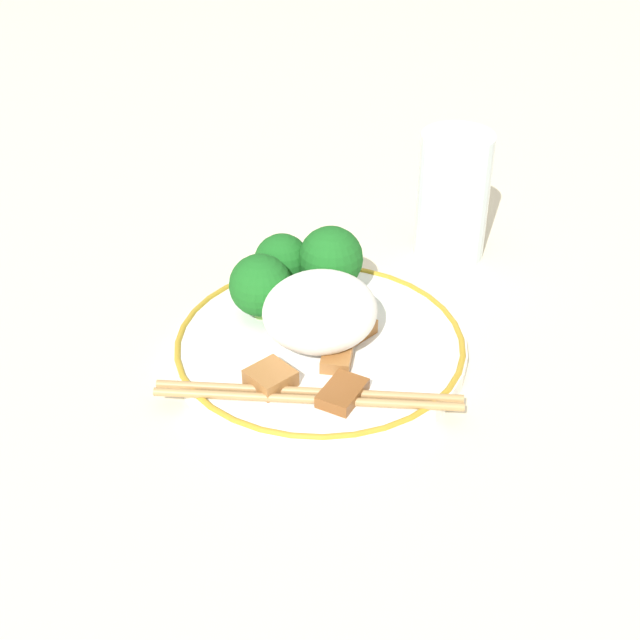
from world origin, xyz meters
TOP-DOWN VIEW (x-y plane):
  - ground_plane at (0.00, 0.00)m, footprint 3.00×3.00m
  - plate at (0.00, 0.00)m, footprint 0.23×0.23m
  - rice_mound at (-0.00, -0.00)m, footprint 0.09×0.08m
  - broccoli_back_left at (0.03, 0.05)m, footprint 0.05×0.05m
  - broccoli_back_center at (0.00, 0.08)m, footprint 0.05×0.05m
  - broccoli_back_right at (-0.03, 0.05)m, footprint 0.05×0.05m
  - meat_near_front at (0.03, 0.00)m, footprint 0.04×0.04m
  - meat_near_left at (-0.00, -0.03)m, footprint 0.03×0.04m
  - meat_near_right at (-0.05, -0.03)m, footprint 0.04×0.04m
  - meat_near_back at (-0.01, -0.07)m, footprint 0.05×0.04m
  - chopsticks at (-0.04, -0.06)m, footprint 0.20×0.12m
  - drinking_glass at (0.17, 0.10)m, footprint 0.06×0.06m

SIDE VIEW (x-z plane):
  - ground_plane at x=0.00m, z-range 0.00..0.00m
  - plate at x=0.00m, z-range 0.00..0.02m
  - chopsticks at x=-0.04m, z-range 0.01..0.02m
  - meat_near_back at x=-0.01m, z-range 0.01..0.02m
  - meat_near_left at x=0.00m, z-range 0.01..0.02m
  - meat_near_front at x=0.03m, z-range 0.01..0.03m
  - meat_near_right at x=-0.05m, z-range 0.01..0.03m
  - rice_mound at x=0.00m, z-range 0.01..0.07m
  - broccoli_back_center at x=0.00m, z-range 0.02..0.07m
  - broccoli_back_right at x=-0.03m, z-range 0.02..0.07m
  - broccoli_back_left at x=0.03m, z-range 0.02..0.08m
  - drinking_glass at x=0.17m, z-range 0.00..0.12m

